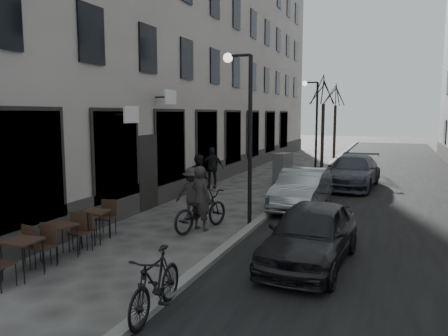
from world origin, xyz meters
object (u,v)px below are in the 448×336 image
Objects in this scene: streetlamp_near at (245,119)px; bistro_set_c at (95,223)px; pedestrian_mid at (192,194)px; car_far at (353,172)px; bistro_set_a at (23,255)px; pedestrian_near at (199,177)px; tree_far at (336,95)px; car_near at (311,234)px; car_mid at (302,189)px; moped at (156,284)px; bicycle at (201,210)px; pedestrian_far at (212,168)px; utility_cabinet at (283,169)px; streetlamp_far at (314,116)px; tree_near at (324,91)px; bistro_set_b at (60,238)px.

streetlamp_near reaches higher than bistro_set_c.
car_far is at bearing -125.81° from pedestrian_mid.
pedestrian_near is (-0.04, 8.78, 0.40)m from bistro_set_a.
bistro_set_a is at bearing -96.24° from tree_far.
car_far is (0.00, 10.78, 0.03)m from car_near.
car_mid reaches higher than car_near.
bistro_set_a is 0.88× the size of moped.
moped is (2.26, -6.21, -0.28)m from pedestrian_mid.
bicycle is 1.18× the size of pedestrian_far.
bistro_set_a is 5.04m from bicycle.
car_near is (3.45, -1.74, 0.12)m from bicycle.
car_near is 5.84m from car_mid.
utility_cabinet is 0.37× the size of car_near.
bicycle is (-0.98, -13.01, -2.59)m from streetlamp_far.
pedestrian_mid reaches higher than utility_cabinet.
car_mid is at bearing 62.52° from bistro_set_a.
streetlamp_near is 8.75m from car_far.
tree_near is 16.56m from bicycle.
pedestrian_near is 0.42× the size of car_mid.
streetlamp_far is 15.16m from car_near.
bicycle is 4.54m from pedestrian_near.
streetlamp_far is 3.07× the size of pedestrian_mid.
moped is (1.15, -13.75, -0.20)m from utility_cabinet.
tree_far reaches higher than streetlamp_far.
utility_cabinet is at bearing 91.38° from moped.
car_far reaches higher than car_mid.
tree_far is at bearing 73.57° from bistro_set_c.
streetlamp_far is at bearing 96.28° from utility_cabinet.
bistro_set_a is (-2.85, -17.69, -2.67)m from streetlamp_far.
car_far is (2.40, -12.97, -3.94)m from tree_far.
moped is (1.50, -5.17, -0.02)m from bicycle.
bicycle is (2.12, 2.03, 0.08)m from bistro_set_c.
streetlamp_far reaches higher than bistro_set_c.
streetlamp_far is 18.12m from bistro_set_a.
streetlamp_far is at bearing -91.38° from tree_near.
bicycle is at bearing 139.95° from pedestrian_near.
bistro_set_c is 3.36m from pedestrian_mid.
pedestrian_far reaches higher than bistro_set_a.
streetlamp_far reaches higher than bistro_set_a.
moped is at bearing -14.34° from bistro_set_b.
utility_cabinet reaches higher than car_near.
pedestrian_near is at bearing 87.78° from bistro_set_a.
utility_cabinet is 5.01m from pedestrian_near.
bistro_set_b is 1.00× the size of pedestrian_mid.
streetlamp_far is 16.94m from bistro_set_b.
streetlamp_far is 9.64m from pedestrian_near.
tree_near reaches higher than car_far.
car_mid is at bearing -99.41° from car_far.
pedestrian_far is at bearing -110.58° from tree_near.
bistro_set_c is at bearing 113.05° from pedestrian_near.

